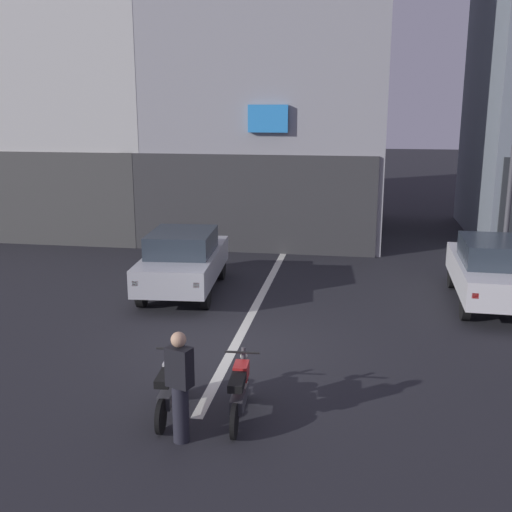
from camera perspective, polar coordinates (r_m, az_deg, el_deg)
The scene contains 10 objects.
ground_plane at distance 12.56m, azimuth -2.00°, elevation -8.35°, with size 120.00×120.00×0.00m, color #232328.
lane_centre_line at distance 18.18m, azimuth 1.74°, elevation -1.31°, with size 0.20×18.00×0.01m, color silver.
building_corner_left at distance 26.72m, azimuth -18.89°, elevation 16.27°, with size 10.38×8.43×12.49m.
building_mid_block at distance 24.18m, azimuth 0.88°, elevation 22.23°, with size 8.76×8.41×16.61m.
car_silver_crossing_near at distance 15.91m, azimuth -6.72°, elevation -0.30°, with size 2.07×4.22×1.64m.
car_white_parked_kerbside at distance 15.88m, azimuth 21.13°, elevation -1.18°, with size 1.87×4.15×1.64m.
car_red_down_street at distance 23.54m, azimuth 7.62°, elevation 4.24°, with size 1.83×4.13×1.64m.
motorcycle_white_row_leftmost at distance 9.92m, azimuth -8.00°, elevation -11.87°, with size 0.55×1.67×0.98m.
motorcycle_red_row_left_mid at distance 9.70m, azimuth -1.53°, elevation -12.35°, with size 0.55×1.67×0.98m.
person_by_motorcycles at distance 8.98m, azimuth -7.05°, elevation -11.87°, with size 0.41×0.33×1.67m.
Camera 1 is at (2.34, -11.40, 4.72)m, focal length 43.26 mm.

